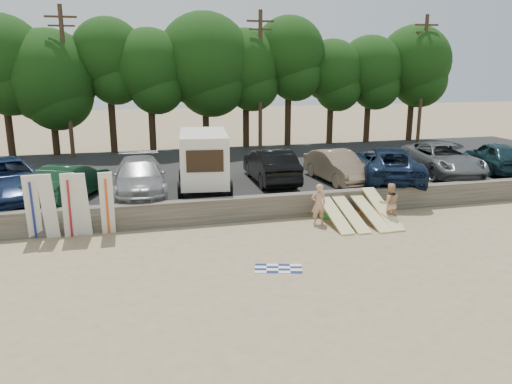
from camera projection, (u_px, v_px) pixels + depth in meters
ground at (320, 239)px, 18.50m from camera, size 120.00×120.00×0.00m
seawall at (294, 205)px, 21.19m from camera, size 44.00×0.50×1.00m
parking_lot at (251, 173)px, 28.26m from camera, size 44.00×14.50×0.70m
treeline at (210, 64)px, 33.13m from camera, size 33.36×6.28×9.02m
utility_poles at (260, 78)px, 32.65m from camera, size 25.80×0.26×9.00m
box_trailer at (204, 158)px, 22.73m from camera, size 2.78×4.36×2.63m
car_0 at (4, 180)px, 21.11m from camera, size 5.16×6.86×1.73m
car_1 at (69, 181)px, 21.26m from camera, size 3.35×4.84×1.51m
car_2 at (140, 177)px, 21.92m from camera, size 2.35×5.49×1.58m
car_3 at (271, 166)px, 24.28m from camera, size 1.84×5.03×1.65m
car_4 at (337, 166)px, 24.43m from camera, size 1.99×4.69×1.51m
car_5 at (387, 164)px, 24.57m from camera, size 4.55×6.61×1.68m
car_6 at (443, 159)px, 26.09m from camera, size 3.52×6.16×1.62m
car_7 at (496, 157)px, 26.68m from camera, size 2.96×5.11×1.63m
surfboard_upright_0 at (33, 207)px, 18.05m from camera, size 0.59×0.77×2.53m
surfboard_upright_1 at (49, 207)px, 18.11m from camera, size 0.56×0.68×2.55m
surfboard_upright_2 at (69, 206)px, 18.26m from camera, size 0.58×0.69×2.55m
surfboard_upright_3 at (82, 205)px, 18.37m from camera, size 0.57×0.76×2.53m
surfboard_upright_4 at (107, 204)px, 18.57m from camera, size 0.53×0.75×2.53m
surfboard_low_0 at (334, 213)px, 20.13m from camera, size 0.56×2.89×0.93m
surfboard_low_1 at (350, 213)px, 20.24m from camera, size 0.56×2.90×0.90m
surfboard_low_2 at (370, 212)px, 20.38m from camera, size 0.56×2.91×0.85m
surfboard_low_3 at (382, 208)px, 20.47m from camera, size 0.56×2.83×1.12m
beachgoer_a at (319, 204)px, 20.06m from camera, size 0.64×0.44×1.68m
beachgoer_b at (389, 204)px, 20.14m from camera, size 0.94×0.81×1.69m
cooler at (329, 215)px, 20.92m from camera, size 0.47×0.43×0.32m
gear_bag at (357, 213)px, 21.36m from camera, size 0.37×0.34×0.22m
beach_towel at (278, 268)px, 15.82m from camera, size 1.86×1.86×0.00m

